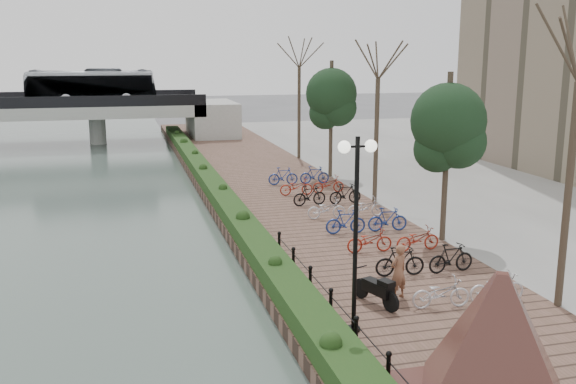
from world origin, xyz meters
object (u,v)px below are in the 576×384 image
object	(u,v)px
pedestrian	(398,271)
granite_monument	(497,344)
lamppost	(356,194)
motorcycle	(375,288)

from	to	relation	value
pedestrian	granite_monument	bearing A→B (deg)	61.84
lamppost	pedestrian	world-z (taller)	lamppost
granite_monument	lamppost	distance (m)	5.13
granite_monument	motorcycle	xyz separation A→B (m)	(-0.12, 5.98, -1.01)
granite_monument	motorcycle	world-z (taller)	granite_monument
motorcycle	pedestrian	world-z (taller)	pedestrian
lamppost	motorcycle	xyz separation A→B (m)	(1.23, 1.52, -3.18)
granite_monument	motorcycle	size ratio (longest dim) A/B	3.12
pedestrian	lamppost	bearing A→B (deg)	20.05
motorcycle	pedestrian	distance (m)	0.97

